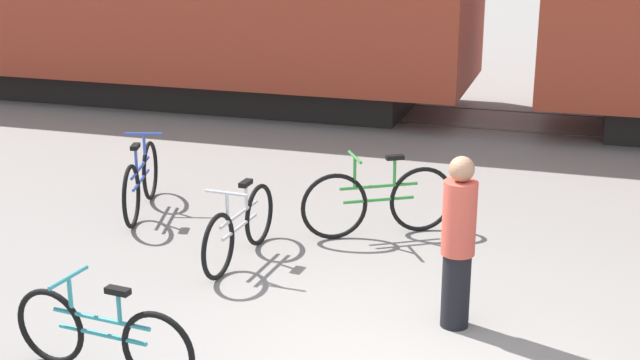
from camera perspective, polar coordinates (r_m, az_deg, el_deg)
The scene contains 7 objects.
rail_near at distance 14.93m, azimuth 11.28°, elevation 3.19°, with size 40.10×0.07×0.01m, color #4C4238.
rail_far at distance 16.32m, azimuth 11.85°, elevation 4.37°, with size 40.10×0.07×0.01m, color #4C4238.
bicycle_blue at distance 10.87m, azimuth -11.38°, elevation -0.08°, with size 0.56×1.71×0.92m.
bicycle_teal at distance 7.28m, azimuth -13.76°, elevation -9.65°, with size 1.67×0.46×0.81m.
bicycle_green at distance 9.94m, azimuth 3.77°, elevation -1.36°, with size 1.55×0.96×0.95m.
bicycle_silver at distance 9.28m, azimuth -5.17°, elevation -3.07°, with size 0.46×1.67×0.84m.
person_in_red at distance 7.77m, azimuth 8.83°, elevation -3.94°, with size 0.29×0.29×1.56m.
Camera 1 is at (1.40, -6.12, 3.61)m, focal length 50.00 mm.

